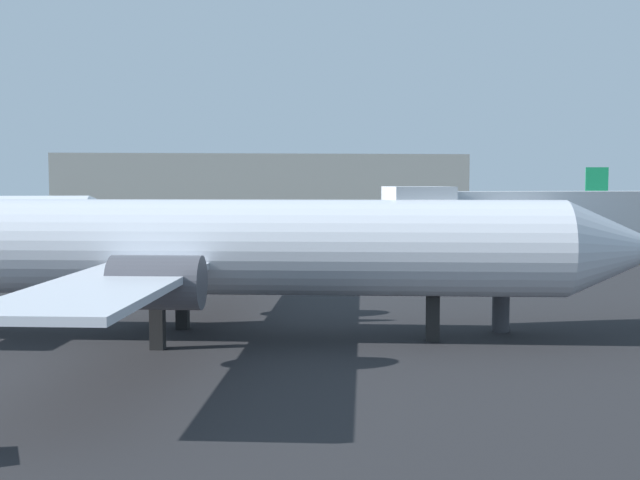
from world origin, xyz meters
TOP-DOWN VIEW (x-y plane):
  - airplane_at_gate at (1.76, 23.93)m, footprint 35.70×26.65m
  - jet_bridge at (17.78, 24.26)m, footprint 18.99×2.86m
  - terminal_building at (7.00, 121.59)m, footprint 62.56×21.56m

SIDE VIEW (x-z plane):
  - airplane_at_gate at x=1.76m, z-range -1.86..9.02m
  - jet_bridge at x=17.78m, z-range 1.45..7.38m
  - terminal_building at x=7.00m, z-range 0.00..10.22m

